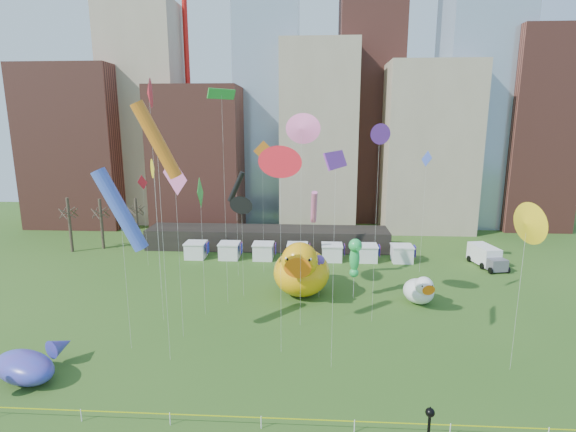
# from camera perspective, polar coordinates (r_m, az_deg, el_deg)

# --- Properties ---
(ground) EXTENTS (160.00, 160.00, 0.00)m
(ground) POSITION_cam_1_polar(r_m,az_deg,el_deg) (31.32, -3.55, -26.15)
(ground) COLOR #2A5219
(ground) RESTS_ON ground
(skyline) EXTENTS (101.00, 23.00, 68.00)m
(skyline) POSITION_cam_1_polar(r_m,az_deg,el_deg) (85.54, 2.82, 13.36)
(skyline) COLOR brown
(skyline) RESTS_ON ground
(pavilion) EXTENTS (38.00, 6.00, 3.20)m
(pavilion) POSITION_cam_1_polar(r_m,az_deg,el_deg) (69.14, -2.71, -2.90)
(pavilion) COLOR black
(pavilion) RESTS_ON ground
(vendor_tents) EXTENTS (33.24, 2.80, 2.40)m
(vendor_tents) POSITION_cam_1_polar(r_m,az_deg,el_deg) (63.16, 1.26, -4.80)
(vendor_tents) COLOR white
(vendor_tents) RESTS_ON ground
(bare_trees) EXTENTS (8.44, 6.44, 8.50)m
(bare_trees) POSITION_cam_1_polar(r_m,az_deg,el_deg) (74.63, -23.27, -0.87)
(bare_trees) COLOR #382B21
(bare_trees) RESTS_ON ground
(caution_tape) EXTENTS (50.00, 0.06, 0.90)m
(caution_tape) POSITION_cam_1_polar(r_m,az_deg,el_deg) (30.90, -3.57, -25.16)
(caution_tape) COLOR white
(caution_tape) RESTS_ON ground
(big_duck) EXTENTS (6.94, 9.05, 6.83)m
(big_duck) POSITION_cam_1_polar(r_m,az_deg,el_deg) (49.65, 1.75, -7.07)
(big_duck) COLOR #F9A90C
(big_duck) RESTS_ON ground
(small_duck) EXTENTS (3.94, 4.73, 3.39)m
(small_duck) POSITION_cam_1_polar(r_m,az_deg,el_deg) (50.19, 16.94, -9.31)
(small_duck) COLOR white
(small_duck) RESTS_ON ground
(seahorse_green) EXTENTS (1.75, 2.05, 7.00)m
(seahorse_green) POSITION_cam_1_polar(r_m,az_deg,el_deg) (48.78, 8.78, -5.07)
(seahorse_green) COLOR silver
(seahorse_green) RESTS_ON ground
(seahorse_purple) EXTENTS (1.29, 1.57, 5.07)m
(seahorse_purple) POSITION_cam_1_polar(r_m,az_deg,el_deg) (49.00, 4.15, -6.79)
(seahorse_purple) COLOR silver
(seahorse_purple) RESTS_ON ground
(whale_inflatable) EXTENTS (6.57, 7.17, 2.57)m
(whale_inflatable) POSITION_cam_1_polar(r_m,az_deg,el_deg) (40.56, -31.15, -16.46)
(whale_inflatable) COLOR #533797
(whale_inflatable) RESTS_ON ground
(box_truck) EXTENTS (3.56, 6.78, 2.74)m
(box_truck) POSITION_cam_1_polar(r_m,az_deg,el_deg) (66.29, 24.63, -4.84)
(box_truck) COLOR white
(box_truck) RESTS_ON ground
(kite_0) EXTENTS (1.05, 2.65, 23.43)m
(kite_0) POSITION_cam_1_polar(r_m,az_deg,el_deg) (42.59, -17.83, 15.12)
(kite_0) COLOR silver
(kite_0) RESTS_ON ground
(kite_1) EXTENTS (2.33, 1.95, 20.32)m
(kite_1) POSITION_cam_1_polar(r_m,az_deg,el_deg) (39.28, 1.77, 11.41)
(kite_1) COLOR silver
(kite_1) RESTS_ON ground
(kite_2) EXTENTS (1.92, 1.02, 11.60)m
(kite_2) POSITION_cam_1_polar(r_m,az_deg,el_deg) (48.02, -6.13, 1.43)
(kite_2) COLOR silver
(kite_2) RESTS_ON ground
(kite_3) EXTENTS (2.50, 2.79, 22.82)m
(kite_3) POSITION_cam_1_polar(r_m,az_deg,el_deg) (45.49, -8.74, 15.41)
(kite_3) COLOR silver
(kite_3) RESTS_ON ground
(kite_4) EXTENTS (1.23, 2.07, 15.55)m
(kite_4) POSITION_cam_1_polar(r_m,az_deg,el_deg) (51.35, -17.30, 5.97)
(kite_4) COLOR silver
(kite_4) RESTS_ON ground
(kite_5) EXTENTS (0.84, 1.85, 16.09)m
(kite_5) POSITION_cam_1_polar(r_m,az_deg,el_deg) (57.93, 17.77, 6.75)
(kite_5) COLOR silver
(kite_5) RESTS_ON ground
(kite_6) EXTENTS (2.25, 0.48, 17.35)m
(kite_6) POSITION_cam_1_polar(r_m,az_deg,el_deg) (55.25, -3.40, 8.27)
(kite_6) COLOR silver
(kite_6) RESTS_ON ground
(kite_7) EXTENTS (1.98, 4.01, 17.40)m
(kite_7) POSITION_cam_1_polar(r_m,az_deg,el_deg) (32.07, 6.31, 7.25)
(kite_7) COLOR silver
(kite_7) RESTS_ON ground
(kite_8) EXTENTS (0.62, 1.93, 12.72)m
(kite_8) POSITION_cam_1_polar(r_m,az_deg,el_deg) (61.43, -18.60, 3.96)
(kite_8) COLOR silver
(kite_8) RESTS_ON ground
(kite_9) EXTENTS (0.83, 2.45, 11.77)m
(kite_9) POSITION_cam_1_polar(r_m,az_deg,el_deg) (51.45, 3.44, 1.17)
(kite_9) COLOR silver
(kite_9) RESTS_ON ground
(kite_10) EXTENTS (2.33, 0.70, 13.64)m
(kite_10) POSITION_cam_1_polar(r_m,az_deg,el_deg) (54.75, -6.83, 3.82)
(kite_10) COLOR silver
(kite_10) RESTS_ON ground
(kite_11) EXTENTS (0.24, 3.05, 14.30)m
(kite_11) POSITION_cam_1_polar(r_m,az_deg,el_deg) (43.38, -11.47, 2.85)
(kite_11) COLOR silver
(kite_11) RESTS_ON ground
(kite_12) EXTENTS (0.59, 3.11, 13.65)m
(kite_12) POSITION_cam_1_polar(r_m,az_deg,el_deg) (36.92, 28.96, -0.83)
(kite_12) COLOR silver
(kite_12) RESTS_ON ground
(kite_13) EXTENTS (4.29, 1.66, 15.96)m
(kite_13) POSITION_cam_1_polar(r_m,az_deg,el_deg) (38.18, -21.22, 0.71)
(kite_13) COLOR silver
(kite_13) RESTS_ON ground
(kite_14) EXTENTS (3.61, 2.17, 21.10)m
(kite_14) POSITION_cam_1_polar(r_m,az_deg,el_deg) (34.44, -16.90, 9.47)
(kite_14) COLOR silver
(kite_14) RESTS_ON ground
(kite_15) EXTENTS (1.56, 1.47, 19.42)m
(kite_15) POSITION_cam_1_polar(r_m,az_deg,el_deg) (41.13, 11.97, 10.46)
(kite_15) COLOR silver
(kite_15) RESTS_ON ground
(kite_16) EXTENTS (2.49, 1.21, 17.72)m
(kite_16) POSITION_cam_1_polar(r_m,az_deg,el_deg) (34.36, -1.01, 7.13)
(kite_16) COLOR silver
(kite_16) RESTS_ON ground
(kite_17) EXTENTS (2.70, 1.96, 16.63)m
(kite_17) POSITION_cam_1_polar(r_m,az_deg,el_deg) (38.54, -14.67, 4.85)
(kite_17) COLOR silver
(kite_17) RESTS_ON ground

